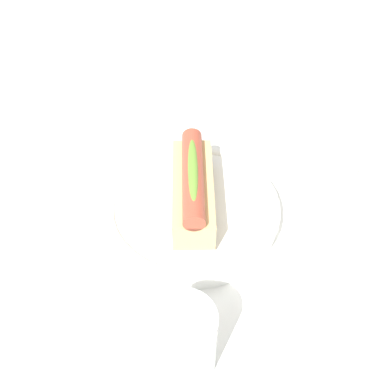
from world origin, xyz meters
The scene contains 4 objects.
ground_plane centered at (0.00, 0.00, 0.00)m, with size 2.40×2.40×0.00m, color white.
serving_bowl centered at (0.02, 0.00, 0.02)m, with size 0.23×0.23×0.03m.
hotdog_front centered at (0.02, 0.00, 0.06)m, with size 0.15×0.05×0.06m.
water_glass centered at (0.22, -0.02, 0.04)m, with size 0.07×0.07×0.09m.
Camera 1 is at (0.45, -0.02, 0.51)m, focal length 47.30 mm.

